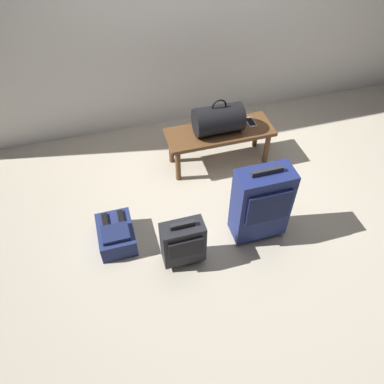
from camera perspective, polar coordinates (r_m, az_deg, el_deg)
name	(u,v)px	position (r m, az deg, el deg)	size (l,w,h in m)	color
ground_plane	(245,218)	(3.31, 7.99, -3.84)	(6.60, 6.60, 0.00)	#B2A893
bench	(220,136)	(3.58, 4.19, 8.45)	(1.00, 0.36, 0.38)	brown
duffel_bag_black	(218,119)	(3.46, 3.99, 10.85)	(0.44, 0.26, 0.34)	black
cell_phone	(251,122)	(3.68, 8.81, 10.37)	(0.07, 0.14, 0.01)	silver
suitcase_upright_navy	(261,203)	(2.94, 10.38, -1.69)	(0.42, 0.24, 0.72)	navy
suitcase_small_charcoal	(183,242)	(2.83, -1.35, -7.58)	(0.32, 0.19, 0.46)	black
backpack_navy	(116,234)	(3.11, -11.34, -6.26)	(0.28, 0.38, 0.21)	navy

